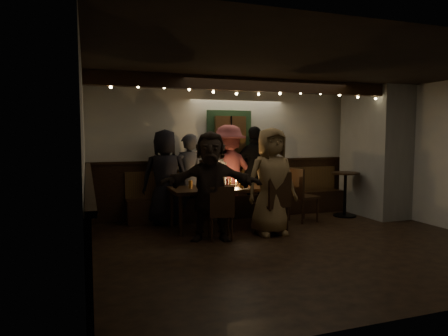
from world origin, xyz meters
name	(u,v)px	position (x,y,z in m)	size (l,w,h in m)	color
room	(309,165)	(1.07, 1.42, 1.07)	(6.02, 5.01, 2.62)	black
dining_table	(228,190)	(-0.61, 1.40, 0.66)	(2.03, 0.87, 0.88)	black
chair_near_left	(221,210)	(-1.01, 0.57, 0.49)	(0.44, 0.44, 0.86)	black
chair_near_right	(275,200)	(-0.03, 0.65, 0.58)	(0.57, 0.57, 1.04)	black
chair_end	(300,192)	(0.83, 1.36, 0.58)	(0.55, 0.55, 1.03)	black
high_top	(345,188)	(1.97, 1.53, 0.57)	(0.56, 0.56, 0.90)	black
person_a	(165,177)	(-1.60, 2.02, 0.88)	(0.86, 0.56, 1.75)	black
person_b	(188,178)	(-1.15, 2.10, 0.84)	(0.61, 0.40, 1.67)	#333339
person_c	(215,179)	(-0.61, 2.14, 0.80)	(0.78, 0.61, 1.60)	beige
person_d	(229,172)	(-0.31, 2.15, 0.92)	(1.19, 0.69, 1.85)	brown
person_e	(256,171)	(0.26, 2.15, 0.91)	(1.07, 0.45, 1.83)	black
person_f	(211,186)	(-1.15, 0.66, 0.86)	(1.59, 0.51, 1.72)	black
person_g	(271,181)	(-0.10, 0.67, 0.89)	(0.87, 0.56, 1.77)	olive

